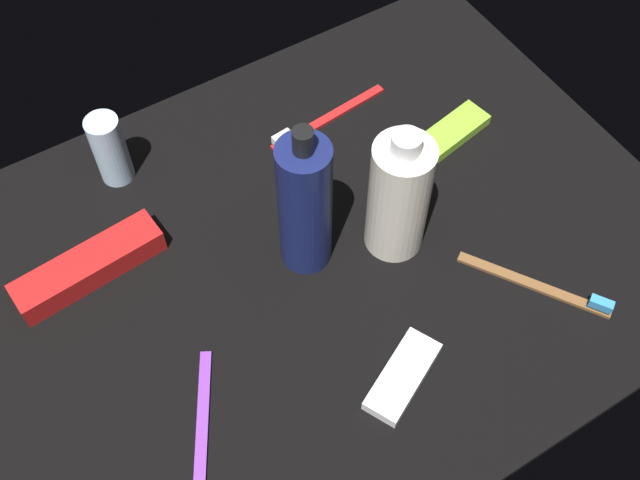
# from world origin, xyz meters

# --- Properties ---
(ground_plane) EXTENTS (0.84, 0.64, 0.01)m
(ground_plane) POSITION_xyz_m (0.00, 0.00, -0.01)
(ground_plane) COLOR black
(lotion_bottle) EXTENTS (0.06, 0.06, 0.22)m
(lotion_bottle) POSITION_xyz_m (0.01, -0.01, 0.10)
(lotion_bottle) COLOR navy
(lotion_bottle) RESTS_ON ground_plane
(bodywash_bottle) EXTENTS (0.07, 0.07, 0.18)m
(bodywash_bottle) POSITION_xyz_m (-0.09, 0.03, 0.08)
(bodywash_bottle) COLOR silver
(bodywash_bottle) RESTS_ON ground_plane
(deodorant_stick) EXTENTS (0.04, 0.04, 0.10)m
(deodorant_stick) POSITION_xyz_m (0.15, -0.23, 0.05)
(deodorant_stick) COLOR silver
(deodorant_stick) RESTS_ON ground_plane
(toothbrush_red) EXTENTS (0.18, 0.03, 0.02)m
(toothbrush_red) POSITION_xyz_m (-0.11, -0.17, 0.01)
(toothbrush_red) COLOR red
(toothbrush_red) RESTS_ON ground_plane
(toothbrush_purple) EXTENTS (0.10, 0.16, 0.02)m
(toothbrush_purple) POSITION_xyz_m (0.22, 0.13, 0.01)
(toothbrush_purple) COLOR purple
(toothbrush_purple) RESTS_ON ground_plane
(toothbrush_brown) EXTENTS (0.11, 0.16, 0.02)m
(toothbrush_brown) POSITION_xyz_m (-0.19, 0.17, 0.01)
(toothbrush_brown) COLOR brown
(toothbrush_brown) RESTS_ON ground_plane
(toothpaste_box_red) EXTENTS (0.18, 0.06, 0.03)m
(toothpaste_box_red) POSITION_xyz_m (0.24, -0.12, 0.02)
(toothpaste_box_red) COLOR red
(toothpaste_box_red) RESTS_ON ground_plane
(snack_bar_lime) EXTENTS (0.11, 0.06, 0.01)m
(snack_bar_lime) POSITION_xyz_m (-0.24, -0.07, 0.01)
(snack_bar_lime) COLOR #8CD133
(snack_bar_lime) RESTS_ON ground_plane
(snack_bar_white) EXTENTS (0.11, 0.08, 0.01)m
(snack_bar_white) POSITION_xyz_m (0.01, 0.18, 0.01)
(snack_bar_white) COLOR white
(snack_bar_white) RESTS_ON ground_plane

